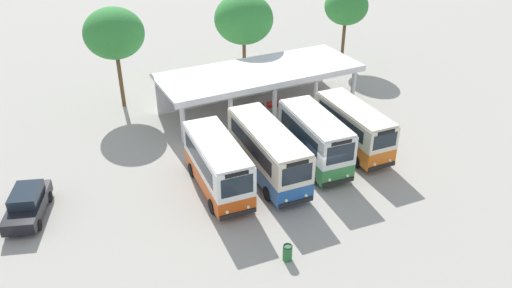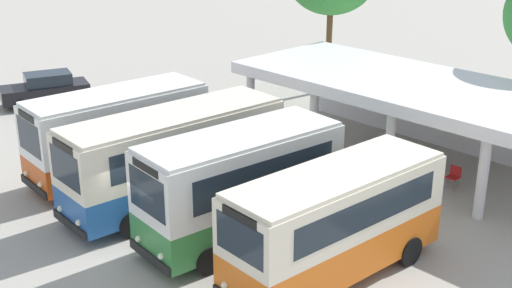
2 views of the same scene
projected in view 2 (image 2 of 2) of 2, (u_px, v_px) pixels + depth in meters
name	position (u px, v px, depth m)	size (l,w,h in m)	color
ground_plane	(163.00, 248.00, 20.78)	(180.00, 180.00, 0.00)	#A39E93
city_bus_nearest_orange	(118.00, 131.00, 25.39)	(2.78, 7.05, 3.38)	black
city_bus_second_in_row	(175.00, 155.00, 23.10)	(2.81, 8.20, 3.37)	black
city_bus_middle_cream	(241.00, 183.00, 20.69)	(2.88, 6.80, 3.53)	black
city_bus_fourth_amber	(335.00, 220.00, 18.68)	(2.57, 7.12, 3.25)	black
parked_car_flank	(46.00, 88.00, 34.54)	(3.06, 4.67, 1.62)	black
terminal_canopy	(438.00, 100.00, 26.33)	(16.19, 6.03, 3.40)	silver
waiting_chair_end_by_column	(376.00, 149.00, 27.27)	(0.45, 0.45, 0.86)	slate
waiting_chair_second_from_end	(390.00, 154.00, 26.77)	(0.45, 0.45, 0.86)	slate
waiting_chair_middle_seat	(405.00, 159.00, 26.26)	(0.45, 0.45, 0.86)	slate
waiting_chair_fourth_seat	(422.00, 164.00, 25.82)	(0.45, 0.45, 0.86)	slate
waiting_chair_fifth_seat	(438.00, 169.00, 25.32)	(0.45, 0.45, 0.86)	slate
waiting_chair_far_end_seat	(454.00, 175.00, 24.79)	(0.45, 0.45, 0.86)	slate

